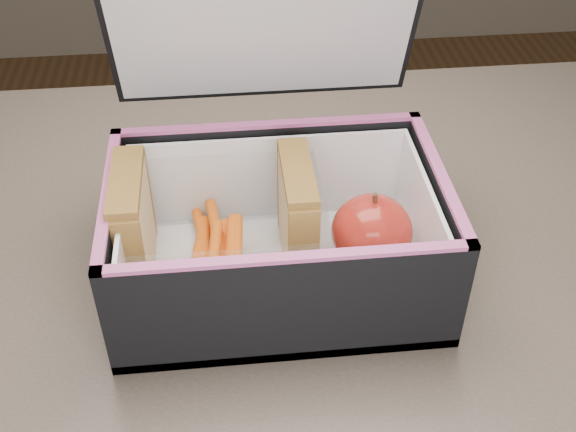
# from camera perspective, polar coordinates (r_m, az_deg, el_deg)

# --- Properties ---
(kitchen_table) EXTENTS (1.20, 0.80, 0.75)m
(kitchen_table) POSITION_cam_1_polar(r_m,az_deg,el_deg) (0.70, 4.29, -11.69)
(kitchen_table) COLOR brown
(kitchen_table) RESTS_ON ground
(lunch_bag) EXTENTS (0.28, 0.25, 0.27)m
(lunch_bag) POSITION_cam_1_polar(r_m,az_deg,el_deg) (0.61, -0.88, -0.72)
(lunch_bag) COLOR black
(lunch_bag) RESTS_ON kitchen_table
(plastic_tub) EXTENTS (0.18, 0.13, 0.07)m
(plastic_tub) POSITION_cam_1_polar(r_m,az_deg,el_deg) (0.62, -5.62, -1.48)
(plastic_tub) COLOR white
(plastic_tub) RESTS_ON lunch_bag
(sandwich_left) EXTENTS (0.03, 0.09, 0.10)m
(sandwich_left) POSITION_cam_1_polar(r_m,az_deg,el_deg) (0.61, -12.14, -0.78)
(sandwich_left) COLOR #E3CE89
(sandwich_left) RESTS_ON plastic_tub
(sandwich_right) EXTENTS (0.02, 0.09, 0.10)m
(sandwich_right) POSITION_cam_1_polar(r_m,az_deg,el_deg) (0.61, 0.74, 0.02)
(sandwich_right) COLOR #E3CE89
(sandwich_right) RESTS_ON plastic_tub
(carrot_sticks) EXTENTS (0.05, 0.13, 0.03)m
(carrot_sticks) POSITION_cam_1_polar(r_m,az_deg,el_deg) (0.63, -5.66, -2.53)
(carrot_sticks) COLOR orange
(carrot_sticks) RESTS_ON plastic_tub
(paper_napkin) EXTENTS (0.09, 0.09, 0.01)m
(paper_napkin) POSITION_cam_1_polar(r_m,az_deg,el_deg) (0.64, 6.12, -3.51)
(paper_napkin) COLOR white
(paper_napkin) RESTS_ON lunch_bag
(red_apple) EXTENTS (0.09, 0.09, 0.07)m
(red_apple) POSITION_cam_1_polar(r_m,az_deg,el_deg) (0.62, 6.63, -1.23)
(red_apple) COLOR maroon
(red_apple) RESTS_ON paper_napkin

